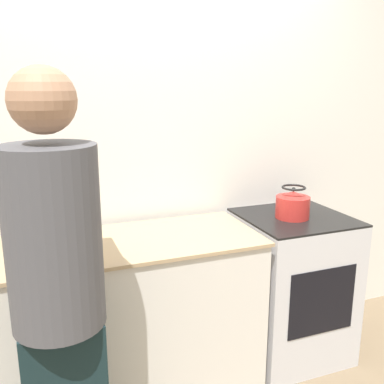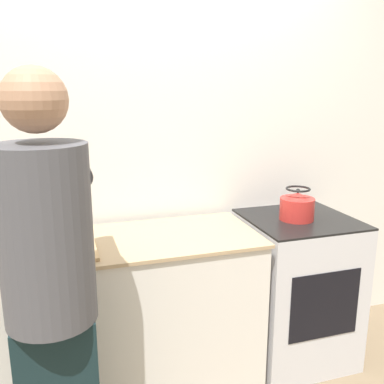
{
  "view_description": "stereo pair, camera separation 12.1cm",
  "coord_description": "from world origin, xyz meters",
  "px_view_note": "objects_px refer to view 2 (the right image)",
  "views": [
    {
      "loc": [
        -0.65,
        -1.76,
        1.65
      ],
      "look_at": [
        0.1,
        0.2,
        1.13
      ],
      "focal_mm": 40.0,
      "sensor_mm": 36.0,
      "label": 1
    },
    {
      "loc": [
        -0.54,
        -1.8,
        1.65
      ],
      "look_at": [
        0.1,
        0.2,
        1.13
      ],
      "focal_mm": 40.0,
      "sensor_mm": 36.0,
      "label": 2
    }
  ],
  "objects_px": {
    "person": "(50,283)",
    "canister_jar": "(31,224)",
    "kettle": "(297,206)",
    "knife": "(64,250)",
    "cutting_board": "(62,254)",
    "oven": "(296,288)"
  },
  "relations": [
    {
      "from": "oven",
      "to": "canister_jar",
      "type": "height_order",
      "value": "canister_jar"
    },
    {
      "from": "knife",
      "to": "canister_jar",
      "type": "relative_size",
      "value": 1.83
    },
    {
      "from": "canister_jar",
      "to": "person",
      "type": "bearing_deg",
      "value": -82.42
    },
    {
      "from": "oven",
      "to": "knife",
      "type": "bearing_deg",
      "value": -175.11
    },
    {
      "from": "kettle",
      "to": "canister_jar",
      "type": "distance_m",
      "value": 1.47
    },
    {
      "from": "knife",
      "to": "kettle",
      "type": "xyz_separation_m",
      "value": [
        1.31,
        0.1,
        0.08
      ]
    },
    {
      "from": "person",
      "to": "canister_jar",
      "type": "distance_m",
      "value": 0.73
    },
    {
      "from": "person",
      "to": "knife",
      "type": "height_order",
      "value": "person"
    },
    {
      "from": "person",
      "to": "canister_jar",
      "type": "xyz_separation_m",
      "value": [
        -0.1,
        0.73,
        0.01
      ]
    },
    {
      "from": "person",
      "to": "kettle",
      "type": "bearing_deg",
      "value": 21.0
    },
    {
      "from": "canister_jar",
      "to": "cutting_board",
      "type": "bearing_deg",
      "value": -66.0
    },
    {
      "from": "kettle",
      "to": "canister_jar",
      "type": "xyz_separation_m",
      "value": [
        -1.46,
        0.2,
        -0.03
      ]
    },
    {
      "from": "person",
      "to": "cutting_board",
      "type": "height_order",
      "value": "person"
    },
    {
      "from": "kettle",
      "to": "oven",
      "type": "bearing_deg",
      "value": 22.86
    },
    {
      "from": "person",
      "to": "canister_jar",
      "type": "bearing_deg",
      "value": 97.58
    },
    {
      "from": "cutting_board",
      "to": "oven",
      "type": "bearing_deg",
      "value": 5.68
    },
    {
      "from": "person",
      "to": "kettle",
      "type": "distance_m",
      "value": 1.46
    },
    {
      "from": "knife",
      "to": "kettle",
      "type": "height_order",
      "value": "kettle"
    },
    {
      "from": "person",
      "to": "cutting_board",
      "type": "distance_m",
      "value": 0.41
    },
    {
      "from": "knife",
      "to": "canister_jar",
      "type": "bearing_deg",
      "value": 96.57
    },
    {
      "from": "oven",
      "to": "cutting_board",
      "type": "distance_m",
      "value": 1.43
    },
    {
      "from": "oven",
      "to": "canister_jar",
      "type": "relative_size",
      "value": 6.52
    }
  ]
}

